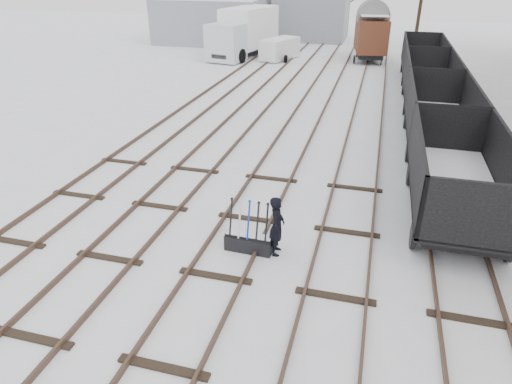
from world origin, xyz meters
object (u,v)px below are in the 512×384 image
ground_frame (249,242)px  lorry (244,32)px  panel_van (280,49)px  crane (176,17)px  box_van_wagon (371,34)px  freight_wagon_a (456,187)px  worker (277,226)px

ground_frame → lorry: size_ratio=0.17×
ground_frame → panel_van: (-5.17, 27.06, 0.58)m
crane → ground_frame: bearing=-60.8°
box_van_wagon → lorry: size_ratio=0.57×
freight_wagon_a → ground_frame: bearing=-148.1°
worker → crane: size_ratio=0.18×
ground_frame → box_van_wagon: size_ratio=0.30×
freight_wagon_a → box_van_wagon: box_van_wagon is taller
lorry → panel_van: size_ratio=2.13×
box_van_wagon → lorry: 10.20m
worker → crane: (-16.96, 31.79, 1.61)m
panel_van → crane: 12.15m
worker → lorry: bearing=12.0°
freight_wagon_a → crane: 35.83m
ground_frame → panel_van: bearing=103.2°
lorry → crane: size_ratio=0.93×
freight_wagon_a → panel_van: 25.94m
worker → freight_wagon_a: 5.82m
lorry → crane: (-7.85, 4.12, 0.51)m
ground_frame → lorry: bearing=109.1°
worker → lorry: size_ratio=0.19×
worker → freight_wagon_a: size_ratio=0.26×
worker → freight_wagon_a: (4.77, 3.33, 0.18)m
lorry → panel_van: bearing=-0.6°
ground_frame → crane: (-16.21, 31.89, 2.17)m
crane → box_van_wagon: bearing=-8.5°
box_van_wagon → crane: 18.36m
box_van_wagon → ground_frame: bearing=-101.2°
lorry → worker: bearing=-60.0°
ground_frame → freight_wagon_a: size_ratio=0.23×
ground_frame → box_van_wagon: 28.56m
lorry → box_van_wagon: bearing=15.6°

